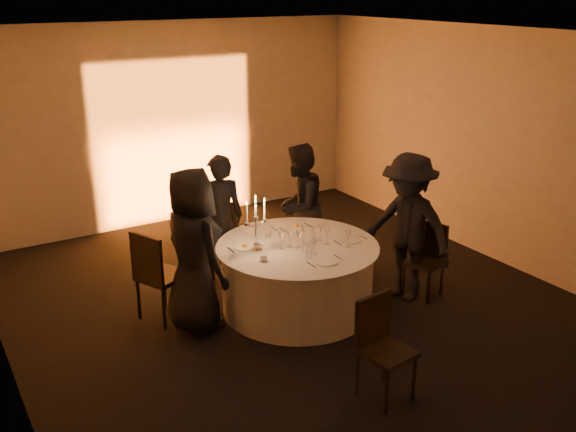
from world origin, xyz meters
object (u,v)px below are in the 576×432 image
chair_left (156,271)px  candelabra (256,232)px  chair_right (427,255)px  chair_back_right (301,219)px  guest_left (193,251)px  coffee_cup (263,258)px  guest_right (408,227)px  chair_front (381,341)px  guest_back_right (299,206)px  chair_back_left (218,233)px  banquet_table (297,277)px  guest_back_left (220,218)px

chair_left → candelabra: candelabra is taller
chair_right → chair_left: bearing=-128.3°
chair_back_right → guest_left: guest_left is taller
coffee_cup → guest_right: bearing=-7.5°
chair_left → chair_back_right: 2.30m
chair_front → guest_back_right: guest_back_right is taller
chair_back_right → coffee_cup: chair_back_right is taller
chair_front → coffee_cup: (-0.29, 1.58, 0.27)m
guest_left → chair_back_left: bearing=-46.2°
chair_back_right → guest_back_right: guest_back_right is taller
chair_back_left → guest_left: 1.40m
banquet_table → guest_back_right: (0.67, 1.02, 0.42)m
chair_right → chair_front: bearing=-72.8°
guest_left → candelabra: guest_left is taller
chair_right → coffee_cup: size_ratio=7.85×
banquet_table → guest_back_right: guest_back_right is taller
chair_front → guest_back_left: (-0.13, 2.93, 0.27)m
chair_right → coffee_cup: (-2.03, 0.30, 0.32)m
guest_right → coffee_cup: guest_right is taller
chair_back_right → chair_back_left: bearing=-38.8°
chair_back_left → guest_left: bearing=67.2°
chair_front → guest_right: 2.02m
chair_back_left → guest_right: (1.57, -1.71, 0.32)m
guest_back_left → guest_back_right: 1.05m
banquet_table → chair_left: size_ratio=1.75×
guest_left → guest_back_left: size_ratio=1.11×
banquet_table → guest_right: bearing=-18.1°
guest_back_left → coffee_cup: guest_back_left is taller
chair_left → guest_back_left: 1.25m
chair_back_left → guest_back_right: (1.01, -0.29, 0.26)m
chair_back_right → guest_back_left: bearing=-32.2°
chair_left → guest_back_right: guest_back_right is taller
guest_right → coffee_cup: bearing=-115.7°
chair_right → guest_back_left: bearing=-150.5°
banquet_table → chair_left: (-1.44, 0.55, 0.20)m
chair_front → guest_left: size_ratio=0.53×
chair_right → guest_left: guest_left is taller
coffee_cup → guest_back_left: bearing=83.5°
guest_left → chair_front: bearing=-165.3°
chair_back_right → chair_right: 1.78m
chair_left → guest_back_left: (1.07, 0.63, 0.21)m
guest_back_left → coffee_cup: (-0.15, -1.35, 0.00)m
guest_back_right → chair_front: bearing=38.7°
chair_front → guest_back_right: 2.93m
guest_back_right → chair_left: bearing=-20.7°
guest_left → chair_left: bearing=30.0°
chair_front → candelabra: size_ratio=1.47×
banquet_table → chair_back_left: chair_back_left is taller
guest_left → guest_back_right: guest_left is taller
guest_back_left → chair_left: bearing=47.8°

